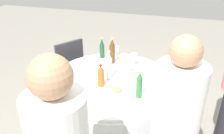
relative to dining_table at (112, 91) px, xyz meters
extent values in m
plane|color=gray|center=(0.00, 0.00, -0.59)|extent=(10.00, 10.00, 0.00)
cylinder|color=white|center=(0.00, 0.00, 0.13)|extent=(1.33, 1.33, 0.04)
cylinder|color=white|center=(0.00, 0.00, 0.00)|extent=(1.36, 1.36, 0.22)
cylinder|color=slate|center=(0.00, 0.00, -0.35)|extent=(0.14, 0.14, 0.48)
cylinder|color=slate|center=(0.00, 0.00, -0.58)|extent=(0.56, 0.56, 0.03)
cylinder|color=silver|center=(-0.01, -0.04, 0.27)|extent=(0.06, 0.06, 0.24)
cone|color=silver|center=(-0.01, -0.04, 0.42)|extent=(0.05, 0.05, 0.07)
cylinder|color=silver|center=(-0.01, -0.04, 0.47)|extent=(0.02, 0.02, 0.01)
cylinder|color=#8C5619|center=(0.15, -0.08, 0.24)|extent=(0.07, 0.07, 0.18)
cone|color=#8C5619|center=(0.15, -0.08, 0.35)|extent=(0.06, 0.06, 0.05)
cylinder|color=red|center=(0.15, -0.08, 0.38)|extent=(0.03, 0.03, 0.01)
cylinder|color=#194728|center=(-0.49, -0.25, 0.24)|extent=(0.06, 0.06, 0.17)
cone|color=#194728|center=(-0.49, -0.25, 0.36)|extent=(0.05, 0.05, 0.08)
cylinder|color=gold|center=(-0.49, -0.25, 0.41)|extent=(0.02, 0.02, 0.01)
cylinder|color=#593314|center=(-0.38, -0.09, 0.26)|extent=(0.07, 0.07, 0.23)
cone|color=#593314|center=(-0.38, -0.09, 0.41)|extent=(0.06, 0.06, 0.08)
cylinder|color=gold|center=(-0.38, -0.09, 0.46)|extent=(0.03, 0.03, 0.01)
cylinder|color=#2D6B38|center=(0.25, 0.33, 0.25)|extent=(0.06, 0.06, 0.20)
cone|color=#2D6B38|center=(0.25, 0.33, 0.38)|extent=(0.05, 0.05, 0.06)
cylinder|color=gold|center=(0.25, 0.33, 0.42)|extent=(0.02, 0.02, 0.01)
cylinder|color=white|center=(-0.08, 0.27, 0.15)|extent=(0.06, 0.06, 0.00)
cylinder|color=white|center=(-0.08, 0.27, 0.19)|extent=(0.01, 0.01, 0.07)
cylinder|color=white|center=(-0.08, 0.27, 0.26)|extent=(0.08, 0.08, 0.06)
cylinder|color=gold|center=(-0.08, 0.27, 0.24)|extent=(0.06, 0.06, 0.03)
cylinder|color=white|center=(-0.19, 0.14, 0.15)|extent=(0.06, 0.06, 0.00)
cylinder|color=white|center=(-0.19, 0.14, 0.18)|extent=(0.01, 0.01, 0.06)
cylinder|color=white|center=(-0.19, 0.14, 0.25)|extent=(0.07, 0.07, 0.06)
cylinder|color=white|center=(0.00, 0.52, 0.15)|extent=(0.06, 0.06, 0.00)
cylinder|color=white|center=(0.00, 0.52, 0.19)|extent=(0.01, 0.01, 0.08)
cylinder|color=white|center=(0.00, 0.52, 0.26)|extent=(0.06, 0.06, 0.06)
cylinder|color=white|center=(-0.58, -0.10, 0.15)|extent=(0.06, 0.06, 0.00)
cylinder|color=white|center=(-0.58, -0.10, 0.18)|extent=(0.01, 0.01, 0.06)
cylinder|color=white|center=(-0.58, -0.10, 0.25)|extent=(0.07, 0.07, 0.06)
cylinder|color=gold|center=(-0.58, -0.10, 0.23)|extent=(0.06, 0.06, 0.02)
cylinder|color=white|center=(-0.37, 0.17, 0.15)|extent=(0.06, 0.06, 0.00)
cylinder|color=white|center=(-0.37, 0.17, 0.20)|extent=(0.01, 0.01, 0.08)
cylinder|color=white|center=(-0.37, 0.17, 0.27)|extent=(0.08, 0.08, 0.06)
cylinder|color=gold|center=(-0.37, 0.17, 0.25)|extent=(0.06, 0.06, 0.03)
cylinder|color=white|center=(-0.24, 0.42, 0.16)|extent=(0.24, 0.24, 0.02)
cylinder|color=white|center=(0.22, 0.11, 0.16)|extent=(0.24, 0.24, 0.02)
ellipsoid|color=tan|center=(0.22, 0.11, 0.17)|extent=(0.11, 0.10, 0.02)
cube|color=silver|center=(0.42, 0.31, 0.15)|extent=(0.17, 0.08, 0.00)
cube|color=white|center=(0.34, -0.41, 0.16)|extent=(0.22, 0.22, 0.02)
sphere|color=tan|center=(1.31, 0.03, 0.93)|extent=(0.23, 0.23, 0.23)
cylinder|color=white|center=(0.78, 0.66, 0.51)|extent=(0.34, 0.34, 0.58)
sphere|color=tan|center=(0.78, 0.66, 0.90)|extent=(0.20, 0.20, 0.20)
cube|color=#2D2D33|center=(-0.67, -0.87, -0.14)|extent=(0.56, 0.56, 0.04)
cube|color=#2D2D33|center=(-0.56, -0.73, 0.07)|extent=(0.34, 0.28, 0.42)
cylinder|color=gray|center=(-0.91, -0.90, -0.38)|extent=(0.03, 0.03, 0.43)
cylinder|color=gray|center=(-0.64, -1.11, -0.38)|extent=(0.03, 0.03, 0.43)
cylinder|color=gray|center=(-0.70, -0.63, -0.38)|extent=(0.03, 0.03, 0.43)
cylinder|color=gray|center=(-0.43, -0.84, -0.38)|extent=(0.03, 0.03, 0.43)
camera|label=1|loc=(2.22, 0.57, 1.53)|focal=40.18mm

